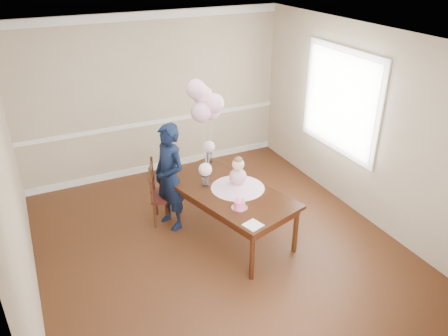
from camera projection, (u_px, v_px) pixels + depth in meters
floor at (218, 245)px, 5.86m from camera, size 4.50×5.00×0.00m
ceiling at (216, 40)px, 4.62m from camera, size 4.50×5.00×0.02m
wall_back at (154, 96)px, 7.24m from camera, size 4.50×0.02×2.70m
wall_front at (359, 286)px, 3.23m from camera, size 4.50×0.02×2.70m
wall_left at (14, 197)px, 4.37m from camera, size 0.02×5.00×2.70m
wall_right at (363, 125)px, 6.10m from camera, size 0.02×5.00×2.70m
chair_rail_trim at (156, 122)px, 7.44m from camera, size 4.50×0.02×0.07m
crown_molding at (148, 16)px, 6.65m from camera, size 4.50×0.02×0.12m
baseboard_trim at (160, 166)px, 7.82m from camera, size 4.50×0.02×0.12m
window_frame at (340, 101)px, 6.40m from camera, size 0.02×1.66×1.56m
window_blinds at (340, 101)px, 6.40m from camera, size 0.01×1.50×1.40m
dining_table_top at (228, 191)px, 5.78m from camera, size 1.43×2.07×0.05m
table_apron at (227, 196)px, 5.81m from camera, size 1.32×1.96×0.09m
table_leg_fl at (252, 256)px, 5.13m from camera, size 0.08×0.08×0.66m
table_leg_fr at (296, 230)px, 5.60m from camera, size 0.08×0.08×0.66m
table_leg_bl at (167, 199)px, 6.28m from camera, size 0.08×0.08×0.66m
table_leg_br at (209, 181)px, 6.75m from camera, size 0.08×0.08×0.66m
baby_skirt at (238, 185)px, 5.80m from camera, size 0.89×0.89×0.09m
baby_torso at (238, 177)px, 5.74m from camera, size 0.23×0.23×0.23m
baby_head at (238, 164)px, 5.66m from camera, size 0.16×0.16×0.16m
baby_hair at (238, 160)px, 5.64m from camera, size 0.11×0.11×0.11m
cake_platter at (239, 208)px, 5.37m from camera, size 0.26×0.26×0.01m
birthday_cake at (239, 204)px, 5.35m from camera, size 0.18×0.18×0.09m
cake_flower_a at (240, 200)px, 5.32m from camera, size 0.03×0.03×0.03m
cake_flower_b at (240, 198)px, 5.35m from camera, size 0.03×0.03×0.03m
rose_vase_near at (206, 181)px, 5.84m from camera, size 0.12×0.12×0.15m
roses_near at (205, 169)px, 5.76m from camera, size 0.18×0.18×0.18m
rose_vase_far at (209, 157)px, 6.48m from camera, size 0.12×0.12×0.15m
roses_far at (209, 147)px, 6.40m from camera, size 0.18×0.18×0.18m
napkin at (253, 225)px, 5.04m from camera, size 0.23×0.23×0.01m
balloon_weight at (208, 173)px, 6.16m from camera, size 0.05×0.05×0.02m
balloon_a at (201, 112)px, 5.68m from camera, size 0.26×0.26×0.26m
balloon_b at (214, 103)px, 5.72m from camera, size 0.26×0.26×0.26m
balloon_c at (203, 95)px, 5.72m from camera, size 0.26×0.26×0.26m
balloon_d at (196, 89)px, 5.64m from camera, size 0.26×0.26×0.26m
balloon_e at (211, 110)px, 5.89m from camera, size 0.26×0.26×0.26m
balloon_ribbon_a at (205, 149)px, 5.95m from camera, size 0.08×0.03×0.79m
balloon_ribbon_b at (211, 144)px, 5.97m from camera, size 0.11×0.02×0.88m
balloon_ribbon_c at (205, 140)px, 5.98m from camera, size 0.01×0.09×0.98m
balloon_ribbon_d at (202, 138)px, 5.93m from camera, size 0.10×0.07×1.07m
balloon_ribbon_e at (209, 147)px, 6.06m from camera, size 0.11×0.10×0.73m
dining_chair_seat at (166, 195)px, 6.20m from camera, size 0.53×0.53×0.05m
chair_leg_fl at (155, 215)px, 6.14m from camera, size 0.05×0.05×0.40m
chair_leg_fr at (179, 214)px, 6.16m from camera, size 0.05×0.05×0.40m
chair_leg_bl at (156, 203)px, 6.44m from camera, size 0.05×0.05×0.40m
chair_leg_br at (179, 202)px, 6.46m from camera, size 0.05×0.05×0.40m
chair_back_post_l at (151, 185)px, 5.91m from camera, size 0.05×0.05×0.52m
chair_back_post_r at (153, 174)px, 6.21m from camera, size 0.05×0.05×0.52m
chair_slat_low at (152, 186)px, 6.12m from camera, size 0.16×0.36×0.05m
chair_slat_mid at (152, 177)px, 6.05m from camera, size 0.16×0.36×0.05m
chair_slat_top at (151, 167)px, 5.98m from camera, size 0.16×0.36×0.05m
woman at (170, 177)px, 5.95m from camera, size 0.51×0.64×1.54m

